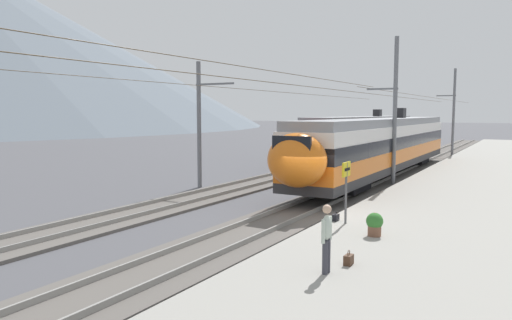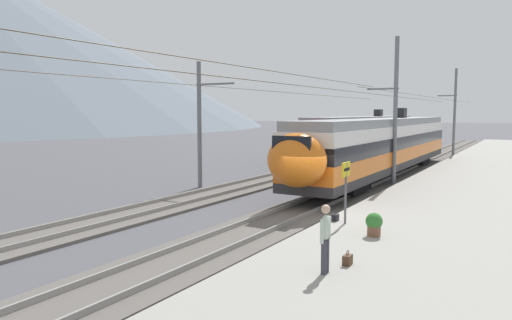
{
  "view_description": "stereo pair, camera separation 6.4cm",
  "coord_description": "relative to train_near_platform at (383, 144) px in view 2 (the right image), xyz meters",
  "views": [
    {
      "loc": [
        -17.32,
        -7.37,
        4.22
      ],
      "look_at": [
        1.17,
        3.39,
        2.11
      ],
      "focal_mm": 33.69,
      "sensor_mm": 36.0,
      "label": 1
    },
    {
      "loc": [
        -17.29,
        -7.43,
        4.22
      ],
      "look_at": [
        1.17,
        3.39,
        2.11
      ],
      "focal_mm": 33.69,
      "sensor_mm": 36.0,
      "label": 2
    }
  ],
  "objects": [
    {
      "name": "catenary_mast_far_side",
      "position": [
        -8.78,
        7.68,
        1.54
      ],
      "size": [
        49.28,
        2.47,
        7.04
      ],
      "color": "slate",
      "rests_on": "ground"
    },
    {
      "name": "ground_plane",
      "position": [
        -13.09,
        -1.03,
        -2.23
      ],
      "size": [
        400.0,
        400.0,
        0.0
      ],
      "primitive_type": "plane",
      "color": "#4C4C51"
    },
    {
      "name": "track_far",
      "position": [
        -13.09,
        5.71,
        -2.16
      ],
      "size": [
        120.0,
        3.0,
        0.28
      ],
      "color": "#5B5651",
      "rests_on": "ground"
    },
    {
      "name": "handbag_beside_passenger",
      "position": [
        -18.88,
        -4.44,
        -1.75
      ],
      "size": [
        0.32,
        0.18,
        0.39
      ],
      "color": "#472D1E",
      "rests_on": "platform_slab"
    },
    {
      "name": "platform_slab",
      "position": [
        -13.09,
        -5.41,
        -2.06
      ],
      "size": [
        120.0,
        6.95,
        0.34
      ],
      "primitive_type": "cube",
      "color": "gray",
      "rests_on": "ground"
    },
    {
      "name": "train_near_platform",
      "position": [
        0.0,
        0.0,
        0.0
      ],
      "size": [
        26.82,
        2.85,
        4.27
      ],
      "color": "#2D2D30",
      "rests_on": "track_near"
    },
    {
      "name": "potted_plant_platform_edge",
      "position": [
        -15.7,
        -4.17,
        -1.47
      ],
      "size": [
        0.53,
        0.53,
        0.74
      ],
      "color": "brown",
      "rests_on": "platform_slab"
    },
    {
      "name": "train_far_track",
      "position": [
        14.3,
        5.71,
        0.0
      ],
      "size": [
        26.58,
        3.03,
        4.27
      ],
      "color": "#2D2D30",
      "rests_on": "track_far"
    },
    {
      "name": "passenger_walking",
      "position": [
        -19.78,
        -4.18,
        -0.94
      ],
      "size": [
        0.53,
        0.22,
        1.69
      ],
      "color": "#383842",
      "rests_on": "platform_slab"
    },
    {
      "name": "catenary_mast_east",
      "position": [
        19.52,
        -1.38,
        2.13
      ],
      "size": [
        49.28,
        1.79,
        8.45
      ],
      "color": "slate",
      "rests_on": "ground"
    },
    {
      "name": "track_near",
      "position": [
        -13.09,
        0.0,
        -2.16
      ],
      "size": [
        120.0,
        3.0,
        0.28
      ],
      "color": "#5B5651",
      "rests_on": "ground"
    },
    {
      "name": "handbag_near_sign",
      "position": [
        -14.3,
        -2.34,
        -1.76
      ],
      "size": [
        0.32,
        0.18,
        0.37
      ],
      "color": "black",
      "rests_on": "platform_slab"
    },
    {
      "name": "platform_sign",
      "position": [
        -14.52,
        -2.79,
        -0.29
      ],
      "size": [
        0.7,
        0.08,
        2.17
      ],
      "color": "#59595B",
      "rests_on": "platform_slab"
    },
    {
      "name": "catenary_mast_mid",
      "position": [
        -2.91,
        -1.38,
        2.11
      ],
      "size": [
        49.28,
        1.79,
        8.46
      ],
      "color": "slate",
      "rests_on": "ground"
    }
  ]
}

